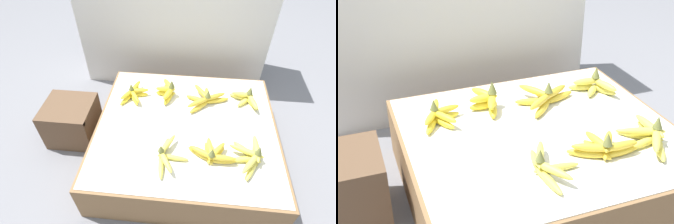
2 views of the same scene
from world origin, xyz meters
TOP-DOWN VIEW (x-y plane):
  - ground_plane at (0.00, 0.00)m, footprint 10.00×10.00m
  - display_platform at (0.00, 0.00)m, footprint 0.96×0.89m
  - back_vendor_table at (-0.14, 0.84)m, footprint 1.30×0.40m
  - wooden_crate at (-0.69, 0.07)m, footprint 0.28×0.27m
  - banana_bunch_front_midleft at (-0.09, -0.23)m, footprint 0.16×0.25m
  - banana_bunch_front_midright at (0.13, -0.20)m, footprint 0.24×0.14m
  - banana_bunch_front_right at (0.31, -0.20)m, footprint 0.17×0.25m
  - banana_bunch_middle_left at (-0.32, 0.20)m, footprint 0.16×0.21m
  - banana_bunch_middle_midleft at (-0.12, 0.23)m, footprint 0.12×0.21m
  - banana_bunch_middle_midright at (0.10, 0.19)m, footprint 0.26×0.24m
  - banana_bunch_middle_right at (0.34, 0.21)m, footprint 0.17×0.16m

SIDE VIEW (x-z plane):
  - ground_plane at x=0.00m, z-range 0.00..0.00m
  - display_platform at x=0.00m, z-range 0.00..0.24m
  - wooden_crate at x=-0.69m, z-range 0.00..0.25m
  - banana_bunch_front_midleft at x=-0.09m, z-range 0.22..0.31m
  - banana_bunch_middle_left at x=-0.32m, z-range 0.22..0.32m
  - banana_bunch_front_right at x=0.31m, z-range 0.22..0.32m
  - banana_bunch_middle_midright at x=0.10m, z-range 0.22..0.32m
  - banana_bunch_front_midright at x=0.13m, z-range 0.22..0.32m
  - banana_bunch_middle_right at x=0.34m, z-range 0.22..0.33m
  - banana_bunch_middle_midleft at x=-0.12m, z-range 0.22..0.34m
  - back_vendor_table at x=-0.14m, z-range 0.00..0.83m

